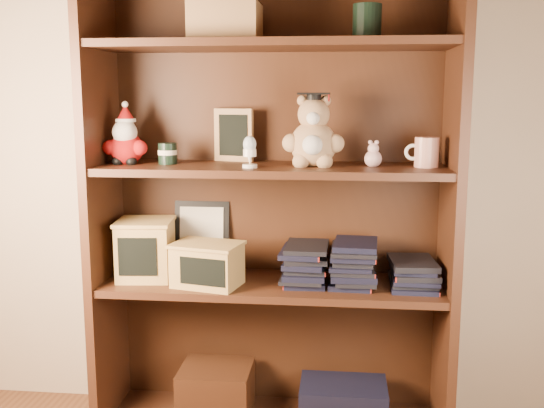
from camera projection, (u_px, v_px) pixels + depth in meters
The scene contains 16 objects.
bookcase at pixel (273, 213), 2.18m from camera, with size 1.20×0.35×1.60m.
shelf_lower at pixel (272, 285), 2.17m from camera, with size 1.14×0.33×0.02m.
shelf_upper at pixel (272, 169), 2.10m from camera, with size 1.14×0.33×0.02m.
santa_plush at pixel (126, 140), 2.14m from camera, with size 0.15×0.11×0.22m.
teachers_tin at pixel (168, 153), 2.13m from camera, with size 0.06×0.06×0.07m.
chalkboard_plaque at pixel (234, 136), 2.22m from camera, with size 0.14×0.10×0.18m.
egg_cup at pixel (250, 151), 2.03m from camera, with size 0.05×0.05×0.10m.
grad_teddy_bear at pixel (313, 138), 2.06m from camera, with size 0.20×0.17×0.25m.
pink_figurine at pixel (373, 156), 2.06m from camera, with size 0.06×0.06×0.09m.
teacher_mug at pixel (426, 152), 2.04m from camera, with size 0.11×0.08×0.10m.
certificate_frame at pixel (202, 235), 2.31m from camera, with size 0.20×0.05×0.25m.
treats_box at pixel (146, 249), 2.20m from camera, with size 0.21×0.21×0.20m.
pencils_box at pixel (207, 264), 2.12m from camera, with size 0.25×0.21×0.15m.
book_stack_left at pixel (304, 265), 2.15m from camera, with size 0.14×0.20×0.13m.
book_stack_mid at pixel (353, 264), 2.13m from camera, with size 0.14×0.20×0.14m.
book_stack_right at pixel (413, 272), 2.11m from camera, with size 0.14×0.20×0.10m.
Camera 1 is at (0.28, -0.78, 1.18)m, focal length 42.00 mm.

